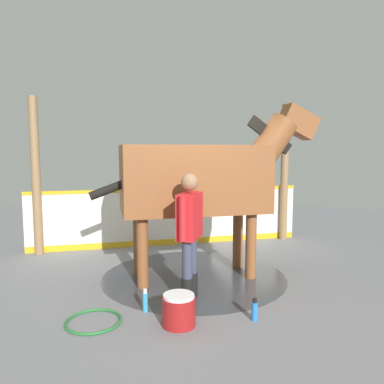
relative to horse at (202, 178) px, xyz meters
The scene contains 11 objects.
ground_plane 1.54m from the horse, 97.38° to the left, with size 16.00×16.00×0.02m, color gray.
wet_patch 1.50m from the horse, 123.09° to the left, with size 2.76×2.76×0.00m, color #42444C.
barrier_wall 2.21m from the horse, 36.63° to the left, with size 3.05×4.62×1.15m.
roof_post_near 3.00m from the horse, 18.18° to the right, with size 0.16×0.16×2.86m, color olive.
roof_post_far 3.19m from the horse, 87.12° to the left, with size 0.16×0.16×2.86m, color olive.
horse is the anchor object (origin of this frame).
handler 1.10m from the horse, behind, with size 0.66×0.24×1.61m.
wash_bucket 2.12m from the horse, behind, with size 0.37×0.37×0.35m.
bottle_shampoo 2.00m from the horse, behind, with size 0.06×0.06×0.28m.
bottle_spray 2.11m from the horse, 140.83° to the right, with size 0.07×0.07×0.25m.
hose_coil 2.48m from the horse, 160.71° to the left, with size 0.62×0.62×0.03m, color #267233.
Camera 1 is at (-5.18, -1.99, 1.88)m, focal length 34.75 mm.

